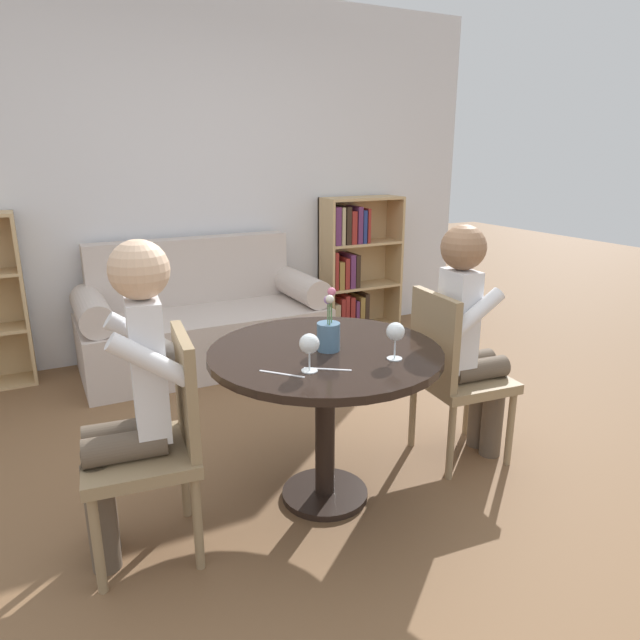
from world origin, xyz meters
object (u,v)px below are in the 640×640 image
wine_glass_right (395,333)px  flower_vase (329,332)px  person_left (130,394)px  chair_left (158,437)px  bookshelf_right (352,267)px  chair_right (452,370)px  wine_glass_left (309,345)px  couch (204,324)px  person_right (469,335)px

wine_glass_right → flower_vase: 0.29m
person_left → flower_vase: bearing=95.1°
chair_left → wine_glass_right: (0.94, -0.22, 0.35)m
bookshelf_right → wine_glass_right: (-1.23, -2.46, 0.27)m
chair_right → wine_glass_left: 1.00m
bookshelf_right → wine_glass_right: bearing=-116.5°
couch → flower_vase: size_ratio=6.40×
chair_left → wine_glass_left: bearing=78.3°
couch → bookshelf_right: (1.43, 0.26, 0.26)m
bookshelf_right → chair_right: bookshelf_right is taller
person_right → flower_vase: bearing=96.9°
bookshelf_right → chair_left: size_ratio=1.30×
chair_left → chair_right: (1.47, 0.04, 0.00)m
couch → bookshelf_right: bookshelf_right is taller
bookshelf_right → chair_right: bearing=-107.4°
wine_glass_left → wine_glass_right: size_ratio=0.97×
person_right → wine_glass_left: 1.03m
flower_vase → wine_glass_left: bearing=-134.7°
wine_glass_right → chair_left: bearing=166.8°
bookshelf_right → wine_glass_left: bookshelf_right is taller
wine_glass_right → couch: bearing=95.2°
chair_left → flower_vase: 0.81m
chair_right → person_right: 0.20m
chair_right → wine_glass_left: (-0.91, -0.22, 0.34)m
chair_left → person_left: person_left is taller
couch → person_left: bearing=-112.7°
person_right → chair_left: bearing=96.0°
person_left → person_right: 1.64m
person_left → person_right: (1.64, 0.01, -0.02)m
wine_glass_right → flower_vase: (-0.19, 0.22, -0.03)m
bookshelf_right → flower_vase: bearing=-122.3°
bookshelf_right → couch: bearing=-169.7°
person_left → flower_vase: size_ratio=4.58×
bookshelf_right → chair_left: bookshelf_right is taller
bookshelf_right → wine_glass_left: 2.92m
person_right → wine_glass_right: 0.69m
person_right → wine_glass_left: person_right is taller
flower_vase → couch: bearing=90.2°
couch → wine_glass_right: size_ratio=11.19×
chair_right → person_left: bearing=95.9°
person_right → person_left: bearing=95.4°
bookshelf_right → person_left: person_left is taller
bookshelf_right → chair_left: 3.12m
chair_left → flower_vase: bearing=96.2°
person_right → wine_glass_right: bearing=116.7°
bookshelf_right → chair_left: (-2.16, -2.24, -0.08)m
couch → chair_right: size_ratio=1.96×
couch → wine_glass_left: size_ratio=11.49×
person_right → flower_vase: 0.83m
bookshelf_right → chair_right: size_ratio=1.30×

